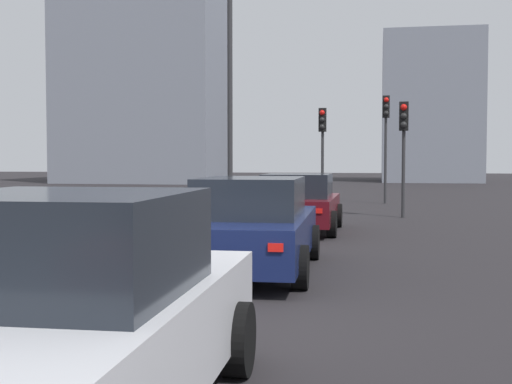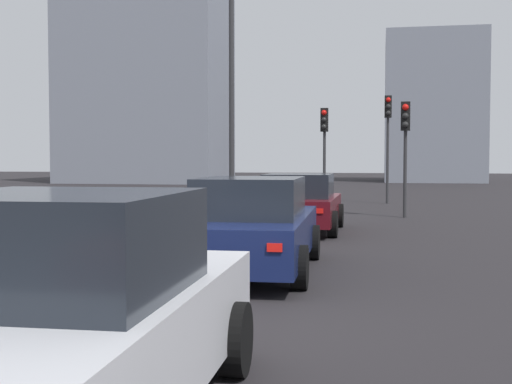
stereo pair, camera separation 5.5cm
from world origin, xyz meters
name	(u,v)px [view 1 (the left image)]	position (x,y,z in m)	size (l,w,h in m)	color
ground_plane	(202,327)	(0.00, 0.00, -0.10)	(160.00, 160.00, 0.20)	black
car_maroon_lead	(298,204)	(9.61, 0.01, 0.72)	(4.04, 2.10, 1.47)	#510F16
car_navy_second	(253,226)	(3.33, 0.02, 0.75)	(4.82, 2.14, 1.56)	#141E4C
car_white_third	(72,317)	(-3.29, 0.05, 0.78)	(4.08, 2.12, 1.64)	silver
traffic_light_near_left	(404,134)	(14.24, -2.75, 2.62)	(0.32, 0.30, 3.63)	#2D2D30
traffic_light_near_right	(322,136)	(18.64, 0.14, 2.73)	(0.32, 0.29, 3.79)	#2D2D30
traffic_light_far_left	(386,126)	(20.99, -2.26, 3.17)	(0.32, 0.29, 4.43)	#2D2D30
street_lamp_kerbside	(230,48)	(13.32, 2.60, 5.29)	(0.56, 0.36, 9.22)	#2D2D30
building_facade_left	(430,109)	(49.46, -6.00, 5.82)	(9.00, 7.57, 11.64)	gray
building_facade_center	(145,77)	(43.41, 16.00, 8.16)	(8.87, 11.99, 16.31)	gray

